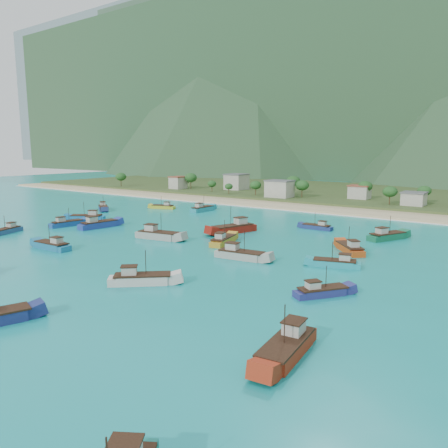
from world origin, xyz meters
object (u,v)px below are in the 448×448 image
Objects in this scene: boat_16 at (387,237)px; boat_29 at (87,218)px; boat_4 at (52,246)px; boat_17 at (158,235)px; boat_0 at (350,249)px; boat_3 at (99,225)px; boat_1 at (202,209)px; boat_2 at (223,241)px; boat_13 at (163,207)px; boat_11 at (287,349)px; boat_18 at (7,231)px; boat_22 at (336,264)px; boat_9 at (103,208)px; boat_12 at (317,227)px; boat_15 at (67,224)px; boat_28 at (241,255)px; boat_5 at (234,229)px; boat_24 at (141,280)px; boat_19 at (322,293)px.

boat_29 is at bearing -137.99° from boat_16.
boat_17 is at bearing -29.17° from boat_4.
boat_3 is (-68.45, -12.80, 0.14)m from boat_0.
boat_2 is (38.36, -39.72, -0.05)m from boat_1.
boat_13 is (-81.69, 27.06, -0.12)m from boat_0.
boat_29 is at bearing -31.71° from boat_11.
boat_18 is 85.87m from boat_22.
boat_11 is (108.66, -62.37, 0.12)m from boat_9.
boat_3 is 1.28× the size of boat_18.
boat_9 is 1.15× the size of boat_12.
boat_15 is 16.12m from boat_18.
boat_12 is 0.78× the size of boat_28.
boat_3 reaches higher than boat_13.
boat_9 is (-28.45, 24.32, -0.17)m from boat_3.
boat_2 is at bearing -141.98° from boat_13.
boat_11 is 95.16m from boat_18.
boat_11 is 1.22× the size of boat_18.
boat_12 is 0.91× the size of boat_13.
boat_11 is at bearing -56.90° from boat_16.
boat_1 is 0.78× the size of boat_5.
boat_17 reaches higher than boat_24.
boat_4 is at bearing 93.75° from boat_22.
boat_11 is at bearing 46.79° from boat_17.
boat_22 is at bearing 171.57° from boat_5.
boat_16 reaches higher than boat_15.
boat_9 is 21.74m from boat_13.
boat_1 is (-65.51, 30.46, 0.05)m from boat_0.
boat_29 is (-88.99, 23.81, 0.22)m from boat_19.
boat_13 is at bearing -146.95° from boat_17.
boat_11 is at bearing 146.62° from boat_5.
boat_0 is at bearing -178.25° from boat_18.
boat_5 is 1.22× the size of boat_16.
boat_15 is at bearing 47.47° from boat_4.
boat_22 is (-4.71, 17.18, 0.03)m from boat_19.
boat_12 is 83.83m from boat_18.
boat_3 is at bearing 83.18° from boat_9.
boat_1 is at bearing 79.31° from boat_12.
boat_17 is (24.86, -1.38, 0.03)m from boat_3.
boat_13 is 0.85× the size of boat_16.
boat_9 reaches higher than boat_22.
boat_4 is (10.77, -66.75, -0.06)m from boat_1.
boat_28 reaches higher than boat_15.
boat_0 is at bearing 19.77° from boat_15.
boat_28 reaches higher than boat_19.
boat_5 reaches higher than boat_16.
boat_29 reaches higher than boat_1.
boat_17 is at bearing -176.69° from boat_2.
boat_29 is (-64.92, -27.94, 0.23)m from boat_12.
boat_2 is at bearing -127.49° from boat_29.
boat_11 is 42.33m from boat_28.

